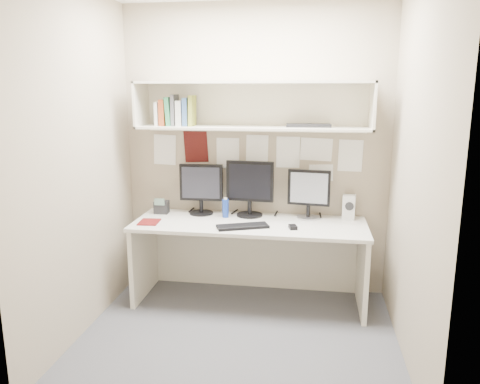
% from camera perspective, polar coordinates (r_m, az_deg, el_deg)
% --- Properties ---
extents(floor, '(2.40, 2.00, 0.01)m').
position_cam_1_polar(floor, '(3.73, -0.28, -17.33)').
color(floor, '#47474C').
rests_on(floor, ground).
extents(wall_back, '(2.40, 0.02, 2.60)m').
position_cam_1_polar(wall_back, '(4.27, 1.84, 4.97)').
color(wall_back, gray).
rests_on(wall_back, ground).
extents(wall_front, '(2.40, 0.02, 2.60)m').
position_cam_1_polar(wall_front, '(2.33, -4.23, -1.33)').
color(wall_front, gray).
rests_on(wall_front, ground).
extents(wall_left, '(0.02, 2.00, 2.60)m').
position_cam_1_polar(wall_left, '(3.67, -19.14, 3.08)').
color(wall_left, gray).
rests_on(wall_left, ground).
extents(wall_right, '(0.02, 2.00, 2.60)m').
position_cam_1_polar(wall_right, '(3.32, 20.62, 2.04)').
color(wall_right, gray).
rests_on(wall_right, ground).
extents(desk, '(2.00, 0.70, 0.73)m').
position_cam_1_polar(desk, '(4.16, 1.15, -8.52)').
color(desk, beige).
rests_on(desk, floor).
extents(overhead_hutch, '(2.00, 0.38, 0.40)m').
position_cam_1_polar(overhead_hutch, '(4.10, 1.63, 10.55)').
color(overhead_hutch, beige).
rests_on(overhead_hutch, wall_back).
extents(pinned_papers, '(1.92, 0.01, 0.48)m').
position_cam_1_polar(pinned_papers, '(4.27, 1.82, 4.29)').
color(pinned_papers, white).
rests_on(pinned_papers, wall_back).
extents(monitor_left, '(0.40, 0.22, 0.46)m').
position_cam_1_polar(monitor_left, '(4.28, -4.76, 0.62)').
color(monitor_left, black).
rests_on(monitor_left, desk).
extents(monitor_center, '(0.43, 0.24, 0.50)m').
position_cam_1_polar(monitor_center, '(4.19, 1.21, 0.67)').
color(monitor_center, black).
rests_on(monitor_center, desk).
extents(monitor_right, '(0.37, 0.20, 0.43)m').
position_cam_1_polar(monitor_right, '(4.17, 8.39, 0.02)').
color(monitor_right, '#A5A5AA').
rests_on(monitor_right, desk).
extents(keyboard, '(0.45, 0.30, 0.02)m').
position_cam_1_polar(keyboard, '(3.89, 0.33, -4.21)').
color(keyboard, black).
rests_on(keyboard, desk).
extents(mouse, '(0.08, 0.11, 0.03)m').
position_cam_1_polar(mouse, '(3.88, 6.46, -4.27)').
color(mouse, black).
rests_on(mouse, desk).
extents(speaker, '(0.12, 0.12, 0.21)m').
position_cam_1_polar(speaker, '(4.23, 13.12, -1.80)').
color(speaker, beige).
rests_on(speaker, desk).
extents(blue_bottle, '(0.06, 0.06, 0.18)m').
position_cam_1_polar(blue_bottle, '(4.18, -1.78, -1.97)').
color(blue_bottle, navy).
rests_on(blue_bottle, desk).
extents(maroon_notebook, '(0.18, 0.21, 0.01)m').
position_cam_1_polar(maroon_notebook, '(4.11, -11.01, -3.61)').
color(maroon_notebook, '#590F0F').
rests_on(maroon_notebook, desk).
extents(desk_phone, '(0.13, 0.12, 0.15)m').
position_cam_1_polar(desk_phone, '(4.38, -9.54, -1.80)').
color(desk_phone, black).
rests_on(desk_phone, desk).
extents(book_stack, '(0.33, 0.17, 0.27)m').
position_cam_1_polar(book_stack, '(4.17, -7.81, 9.64)').
color(book_stack, silver).
rests_on(book_stack, overhead_hutch).
extents(hutch_tray, '(0.38, 0.16, 0.03)m').
position_cam_1_polar(hutch_tray, '(4.05, 8.35, 8.04)').
color(hutch_tray, black).
rests_on(hutch_tray, overhead_hutch).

